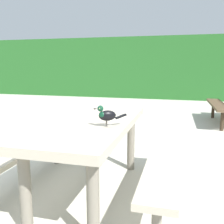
% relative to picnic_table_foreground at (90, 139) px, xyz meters
% --- Properties ---
extents(ground_plane, '(60.00, 60.00, 0.00)m').
position_rel_picnic_table_foreground_xyz_m(ground_plane, '(-0.35, 0.30, -0.56)').
color(ground_plane, beige).
extents(hedge_wall, '(28.00, 2.26, 2.29)m').
position_rel_picnic_table_foreground_xyz_m(hedge_wall, '(-0.35, 8.51, 0.59)').
color(hedge_wall, '#235B23').
rests_on(hedge_wall, ground).
extents(picnic_table_foreground, '(1.69, 1.81, 0.74)m').
position_rel_picnic_table_foreground_xyz_m(picnic_table_foreground, '(0.00, 0.00, 0.00)').
color(picnic_table_foreground, '#B2A893').
rests_on(picnic_table_foreground, ground).
extents(bird_grackle, '(0.26, 0.17, 0.18)m').
position_rel_picnic_table_foreground_xyz_m(bird_grackle, '(0.22, -0.19, 0.29)').
color(bird_grackle, black).
rests_on(bird_grackle, picnic_table_foreground).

